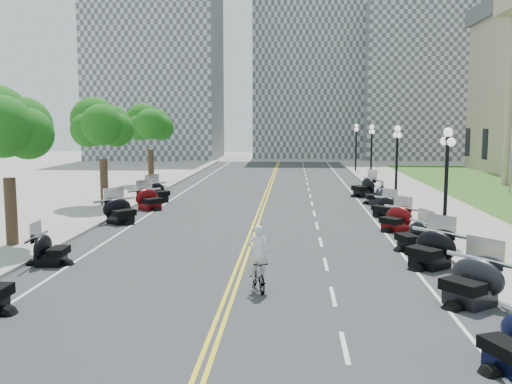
{
  "coord_description": "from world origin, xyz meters",
  "views": [
    {
      "loc": [
        1.94,
        -21.15,
        5.37
      ],
      "look_at": [
        0.17,
        5.93,
        2.0
      ],
      "focal_mm": 40.0,
      "sensor_mm": 36.0,
      "label": 1
    }
  ],
  "objects": [
    {
      "name": "centerline_yellow_b",
      "position": [
        0.12,
        10.0,
        0.01
      ],
      "size": [
        0.12,
        90.0,
        0.0
      ],
      "primitive_type": "cube",
      "color": "yellow",
      "rests_on": "road"
    },
    {
      "name": "sidewalk_south",
      "position": [
        -10.5,
        10.0,
        0.07
      ],
      "size": [
        5.0,
        90.0,
        0.15
      ],
      "primitive_type": "cube",
      "color": "#9E9991",
      "rests_on": "ground"
    },
    {
      "name": "bicycle",
      "position": [
        0.85,
        -3.52,
        0.5
      ],
      "size": [
        0.94,
        1.74,
        1.01
      ],
      "primitive_type": "imported",
      "rotation": [
        0.0,
        0.0,
        0.29
      ],
      "color": "#A51414",
      "rests_on": "road"
    },
    {
      "name": "lane_dash_17",
      "position": [
        3.2,
        44.0,
        0.01
      ],
      "size": [
        0.12,
        2.0,
        0.0
      ],
      "primitive_type": "cube",
      "color": "white",
      "rests_on": "road"
    },
    {
      "name": "edge_line_south",
      "position": [
        -6.4,
        10.0,
        0.01
      ],
      "size": [
        0.12,
        90.0,
        0.0
      ],
      "primitive_type": "cube",
      "color": "white",
      "rests_on": "road"
    },
    {
      "name": "street_lamp_3",
      "position": [
        8.6,
        16.0,
        2.6
      ],
      "size": [
        0.5,
        1.2,
        4.9
      ],
      "primitive_type": null,
      "color": "black",
      "rests_on": "sidewalk_north"
    },
    {
      "name": "centerline_yellow_a",
      "position": [
        -0.12,
        10.0,
        0.01
      ],
      "size": [
        0.12,
        90.0,
        0.0
      ],
      "primitive_type": "cube",
      "color": "yellow",
      "rests_on": "road"
    },
    {
      "name": "tree_3",
      "position": [
        -10.0,
        14.0,
        4.75
      ],
      "size": [
        4.8,
        4.8,
        9.2
      ],
      "primitive_type": null,
      "color": "#235619",
      "rests_on": "sidewalk_south"
    },
    {
      "name": "motorcycle_s_9",
      "position": [
        -7.13,
        16.25,
        0.73
      ],
      "size": [
        2.94,
        2.94,
        1.46
      ],
      "primitive_type": null,
      "rotation": [
        0.0,
        0.0,
        0.89
      ],
      "color": "black",
      "rests_on": "road"
    },
    {
      "name": "motorcycle_n_8",
      "position": [
        7.1,
        11.2,
        0.63
      ],
      "size": [
        2.54,
        2.54,
        1.26
      ],
      "primitive_type": null,
      "rotation": [
        0.0,
        0.0,
        -0.8
      ],
      "color": "black",
      "rests_on": "road"
    },
    {
      "name": "motorcycle_s_5",
      "position": [
        -7.13,
        -0.76,
        0.66
      ],
      "size": [
        1.98,
        1.98,
        1.33
      ],
      "primitive_type": null,
      "rotation": [
        0.0,
        0.0,
        1.61
      ],
      "color": "black",
      "rests_on": "road"
    },
    {
      "name": "lane_dash_13",
      "position": [
        3.2,
        28.0,
        0.01
      ],
      "size": [
        0.12,
        2.0,
        0.0
      ],
      "primitive_type": "cube",
      "color": "white",
      "rests_on": "road"
    },
    {
      "name": "motorcycle_n_10",
      "position": [
        7.01,
        19.73,
        0.78
      ],
      "size": [
        2.87,
        2.87,
        1.56
      ],
      "primitive_type": null,
      "rotation": [
        0.0,
        0.0,
        -1.21
      ],
      "color": "black",
      "rests_on": "road"
    },
    {
      "name": "lane_dash_8",
      "position": [
        3.2,
        8.0,
        0.01
      ],
      "size": [
        0.12,
        2.0,
        0.0
      ],
      "primitive_type": "cube",
      "color": "white",
      "rests_on": "road"
    },
    {
      "name": "lane_dash_19",
      "position": [
        3.2,
        52.0,
        0.01
      ],
      "size": [
        0.12,
        2.0,
        0.0
      ],
      "primitive_type": "cube",
      "color": "white",
      "rests_on": "road"
    },
    {
      "name": "lane_dash_18",
      "position": [
        3.2,
        48.0,
        0.01
      ],
      "size": [
        0.12,
        2.0,
        0.0
      ],
      "primitive_type": "cube",
      "color": "white",
      "rests_on": "road"
    },
    {
      "name": "street_lamp_5",
      "position": [
        8.6,
        40.0,
        2.6
      ],
      "size": [
        0.5,
        1.2,
        4.9
      ],
      "primitive_type": null,
      "color": "black",
      "rests_on": "sidewalk_north"
    },
    {
      "name": "motorcycle_s_8",
      "position": [
        -6.77,
        12.78,
        0.72
      ],
      "size": [
        2.92,
        2.92,
        1.45
      ],
      "primitive_type": null,
      "rotation": [
        0.0,
        0.0,
        0.86
      ],
      "color": "#590A0C",
      "rests_on": "road"
    },
    {
      "name": "lane_dash_10",
      "position": [
        3.2,
        16.0,
        0.01
      ],
      "size": [
        0.12,
        2.0,
        0.0
      ],
      "primitive_type": "cube",
      "color": "white",
      "rests_on": "road"
    },
    {
      "name": "tree_2",
      "position": [
        -10.0,
        2.0,
        4.75
      ],
      "size": [
        4.8,
        4.8,
        9.2
      ],
      "primitive_type": null,
      "color": "#235619",
      "rests_on": "sidewalk_south"
    },
    {
      "name": "motorcycle_n_6",
      "position": [
        7.0,
        2.61,
        0.69
      ],
      "size": [
        2.54,
        2.54,
        1.38
      ],
      "primitive_type": null,
      "rotation": [
        0.0,
        0.0,
        -1.21
      ],
      "color": "black",
      "rests_on": "road"
    },
    {
      "name": "lane_dash_7",
      "position": [
        3.2,
        4.0,
        0.01
      ],
      "size": [
        0.12,
        2.0,
        0.0
      ],
      "primitive_type": "cube",
      "color": "white",
      "rests_on": "road"
    },
    {
      "name": "lane_dash_11",
      "position": [
        3.2,
        20.0,
        0.01
      ],
      "size": [
        0.12,
        2.0,
        0.0
      ],
      "primitive_type": "cube",
      "color": "white",
      "rests_on": "road"
    },
    {
      "name": "lane_dash_15",
      "position": [
        3.2,
        36.0,
        0.01
      ],
      "size": [
        0.12,
        2.0,
        0.0
      ],
      "primitive_type": "cube",
      "color": "white",
      "rests_on": "road"
    },
    {
      "name": "lane_dash_5",
      "position": [
        3.2,
        -4.0,
        0.01
      ],
      "size": [
        0.12,
        2.0,
        0.0
      ],
      "primitive_type": "cube",
      "color": "white",
      "rests_on": "road"
    },
    {
      "name": "motorcycle_s_7",
      "position": [
        -7.16,
        8.06,
        0.75
      ],
      "size": [
        3.02,
        3.02,
        1.5
      ],
      "primitive_type": null,
      "rotation": [
        0.0,
        0.0,
        0.85
      ],
      "color": "black",
      "rests_on": "road"
    },
    {
      "name": "lane_dash_16",
      "position": [
        3.2,
        40.0,
        0.01
      ],
      "size": [
        0.12,
        2.0,
        0.0
      ],
      "primitive_type": "cube",
      "color": "white",
      "rests_on": "road"
    },
    {
      "name": "street_lamp_2",
      "position": [
        8.6,
        4.0,
        2.6
      ],
      "size": [
        0.5,
        1.2,
        4.9
      ],
      "primitive_type": null,
      "color": "black",
      "rests_on": "sidewalk_north"
    },
    {
      "name": "lane_dash_14",
      "position": [
        3.2,
        32.0,
        0.01
      ],
      "size": [
        0.12,
        2.0,
        0.0
      ],
      "primitive_type": "cube",
      "color": "white",
      "rests_on": "road"
    },
    {
      "name": "street_lamp_4",
      "position": [
        8.6,
        28.0,
        2.6
      ],
      "size": [
        0.5,
        1.2,
        4.9
      ],
      "primitive_type": null,
      "color": "black",
      "rests_on": "sidewalk_north"
    },
    {
      "name": "tree_4",
      "position": [
        -10.0,
        26.0,
        4.75
      ],
      "size": [
        4.8,
        4.8,
        9.2
      ],
      "primitive_type": null,
      "color": "#235619",
      "rests_on": "sidewalk_south"
    },
    {
      "name": "ground",
      "position": [
        0.0,
        0.0,
        0.0
      ],
      "size": [
        160.0,
        160.0,
        0.0
      ],
      "primitive_type": "plane",
      "color": "gray"
    },
    {
      "name": "motorcycle_n_5",
      "position": [
        6.99,
        -0.23,
        0.77
      ],
      "size": [
        3.1,
        3.1,
        1.54
      ],
      "primitive_type": null,
      "rotation": [
        0.0,
        0.0,
        -0.88
      ],
      "color": "black",
      "rests_on": "road"
    },
    {
      "name": "lane_dash_9",
      "position": [
        3.2,
        12.0,
        0.01
      ],
      "size": [
        0.12,
        2.0,
        0.0
      ],
      "primitive_type": "cube",
      "color": "white",
      "rests_on": "road"
    },
    {
      "name": "motorcycle_n_9",
      "position": [
        7.26,
        16.12,
        0.62
      ],
      "size": [
        1.83,
        1.83,
        1.23
      ],
      "primitive_type": null,
      "rotation": [
        0.0,
        0.0,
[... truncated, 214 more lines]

